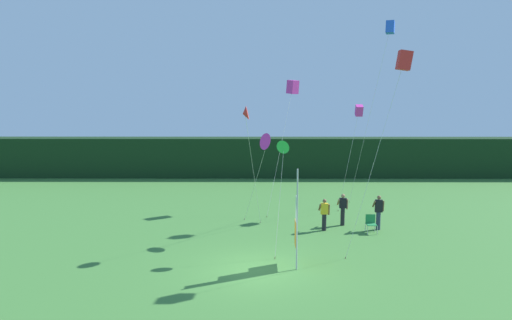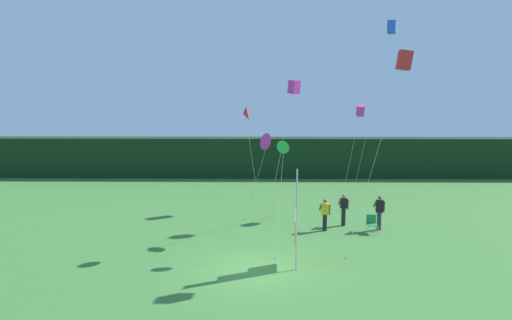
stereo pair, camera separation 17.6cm
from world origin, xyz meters
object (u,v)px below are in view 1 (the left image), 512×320
Objects in this scene: kite_red_delta_0 at (245,114)px; kite_red_box_6 at (404,61)px; kite_blue_box_3 at (390,28)px; person_far_left at (324,214)px; person_near_banner at (379,211)px; kite_green_delta_1 at (284,147)px; person_mid_field at (343,209)px; folding_chair at (371,222)px; kite_magenta_delta_4 at (267,142)px; kite_magenta_box_5 at (293,87)px; kite_magenta_box_2 at (359,111)px; banner_flag at (296,220)px.

kite_red_box_6 reaches higher than kite_red_delta_0.
person_far_left is at bearing -134.53° from kite_blue_box_3.
kite_green_delta_1 is at bearing -146.32° from person_near_banner.
person_mid_field reaches higher than folding_chair.
person_mid_field is at bearing 51.09° from kite_green_delta_1.
person_mid_field is at bearing 23.16° from kite_magenta_delta_4.
person_mid_field is 0.22× the size of kite_magenta_box_5.
kite_magenta_box_5 is (-3.50, 6.44, 6.81)m from folding_chair.
kite_magenta_box_2 is 4.44m from kite_magenta_box_5.
person_near_banner is 10.50m from kite_blue_box_3.
kite_red_box_6 is (6.37, -2.08, 2.17)m from kite_red_delta_0.
folding_chair is at bearing 15.06° from kite_red_delta_0.
kite_red_box_6 reaches higher than kite_green_delta_1.
person_mid_field is at bearing 154.40° from person_near_banner.
kite_magenta_delta_4 is 7.55m from kite_magenta_box_5.
folding_chair is (4.11, 4.81, -1.39)m from banner_flag.
kite_magenta_box_5 reaches higher than kite_green_delta_1.
kite_magenta_box_2 is 0.57× the size of kite_blue_box_3.
banner_flag is 0.63× the size of kite_red_delta_0.
kite_magenta_box_2 is (6.38, 6.07, -0.01)m from kite_red_delta_0.
person_near_banner is at bearing -55.96° from kite_magenta_box_5.
kite_magenta_box_2 is 7.32m from kite_magenta_delta_4.
person_near_banner is 0.16× the size of kite_blue_box_3.
kite_blue_box_3 is at bearing 49.17° from kite_green_delta_1.
banner_flag is at bearing -115.55° from person_mid_field.
kite_blue_box_3 is (8.03, 6.20, 4.63)m from kite_red_delta_0.
kite_magenta_box_5 is (2.70, 8.11, 1.39)m from kite_red_delta_0.
banner_flag is 0.51× the size of kite_magenta_box_5.
person_near_banner is 8.34m from kite_red_box_6.
kite_red_box_6 is at bearing -90.09° from kite_magenta_box_2.
person_mid_field is 0.20× the size of kite_red_box_6.
banner_flag is 14.06m from kite_blue_box_3.
kite_magenta_delta_4 is (-5.67, -0.91, 3.61)m from person_near_banner.
person_mid_field is 8.91m from kite_red_box_6.
person_far_left is (-2.77, -0.17, -0.08)m from person_near_banner.
banner_flag reaches higher than folding_chair.
banner_flag is 2.45× the size of person_far_left.
banner_flag is 5.52m from kite_red_delta_0.
folding_chair is (2.28, -0.36, -0.35)m from person_far_left.
banner_flag reaches higher than person_far_left.
kite_magenta_box_5 is 0.91× the size of kite_red_box_6.
kite_red_delta_0 is at bearing 161.87° from kite_red_box_6.
kite_green_delta_1 is 11.41m from kite_blue_box_3.
person_far_left is 0.32× the size of kite_magenta_delta_4.
kite_magenta_box_2 is at bearing 43.57° from kite_red_delta_0.
person_near_banner is at bearing -25.60° from person_mid_field.
kite_red_delta_0 is (-5.02, -2.99, 5.03)m from person_mid_field.
kite_red_delta_0 is 2.44m from kite_green_delta_1.
folding_chair is 0.10× the size of kite_red_box_6.
kite_magenta_box_5 reaches higher than person_near_banner.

